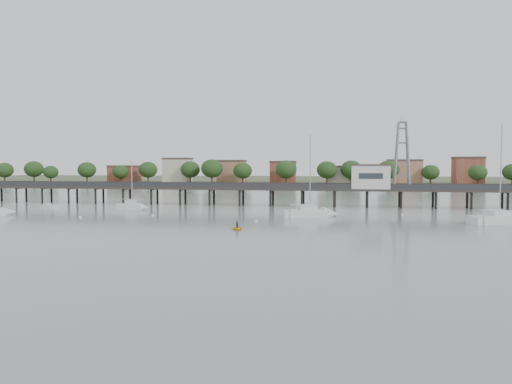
# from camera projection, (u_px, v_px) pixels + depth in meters

# --- Properties ---
(ground_plane) EXTENTS (500.00, 500.00, 0.00)m
(ground_plane) POSITION_uv_depth(u_px,v_px,m) (155.00, 249.00, 53.43)
(ground_plane) COLOR slate
(ground_plane) RESTS_ON ground
(pier) EXTENTS (150.00, 5.00, 5.50)m
(pier) POSITION_uv_depth(u_px,v_px,m) (256.00, 189.00, 112.13)
(pier) COLOR #2D2823
(pier) RESTS_ON ground
(pier_building) EXTENTS (8.40, 5.40, 5.30)m
(pier_building) POSITION_uv_depth(u_px,v_px,m) (370.00, 176.00, 107.41)
(pier_building) COLOR silver
(pier_building) RESTS_ON ground
(lattice_tower) EXTENTS (3.20, 3.20, 15.50)m
(lattice_tower) POSITION_uv_depth(u_px,v_px,m) (402.00, 156.00, 105.99)
(lattice_tower) COLOR slate
(lattice_tower) RESTS_ON ground
(sailboat_b) EXTENTS (6.19, 2.36, 10.21)m
(sailboat_b) POSITION_uv_depth(u_px,v_px,m) (134.00, 207.00, 101.22)
(sailboat_b) COLOR silver
(sailboat_b) RESTS_ON ground
(sailboat_d) EXTENTS (10.28, 7.56, 16.55)m
(sailboat_d) POSITION_uv_depth(u_px,v_px,m) (506.00, 219.00, 77.81)
(sailboat_d) COLOR silver
(sailboat_d) RESTS_ON ground
(sailboat_c) EXTENTS (9.53, 6.17, 15.14)m
(sailboat_c) POSITION_uv_depth(u_px,v_px,m) (316.00, 213.00, 86.93)
(sailboat_c) COLOR silver
(sailboat_c) RESTS_ON ground
(white_tender) EXTENTS (3.57, 1.93, 1.32)m
(white_tender) POSITION_uv_depth(u_px,v_px,m) (50.00, 207.00, 103.24)
(white_tender) COLOR silver
(white_tender) RESTS_ON ground
(yellow_dinghy) EXTENTS (2.01, 1.11, 2.70)m
(yellow_dinghy) POSITION_uv_depth(u_px,v_px,m) (237.00, 230.00, 69.71)
(yellow_dinghy) COLOR yellow
(yellow_dinghy) RESTS_ON ground
(dinghy_occupant) EXTENTS (0.46, 1.03, 0.24)m
(dinghy_occupant) POSITION_uv_depth(u_px,v_px,m) (237.00, 230.00, 69.71)
(dinghy_occupant) COLOR black
(dinghy_occupant) RESTS_ON ground
(mooring_buoys) EXTENTS (75.32, 17.11, 0.39)m
(mooring_buoys) POSITION_uv_depth(u_px,v_px,m) (281.00, 219.00, 83.06)
(mooring_buoys) COLOR #F9F2C1
(mooring_buoys) RESTS_ON ground
(far_shore) EXTENTS (500.00, 170.00, 10.40)m
(far_shore) POSITION_uv_depth(u_px,v_px,m) (314.00, 180.00, 288.52)
(far_shore) COLOR #475133
(far_shore) RESTS_ON ground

